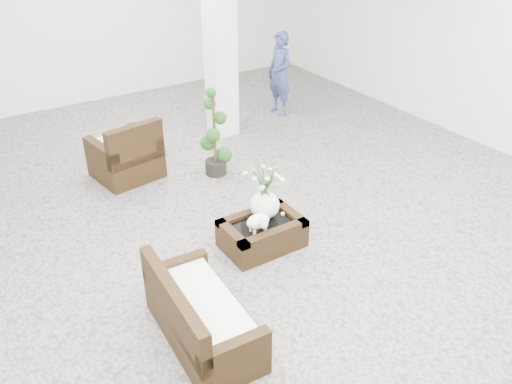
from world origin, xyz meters
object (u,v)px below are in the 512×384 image
armchair (124,148)px  topiary (214,133)px  loveseat (203,308)px  coffee_table (262,235)px

armchair → topiary: (1.11, -0.62, 0.20)m
loveseat → armchair: bearing=-6.3°
coffee_table → loveseat: loveseat is taller
coffee_table → armchair: 2.59m
loveseat → topiary: (1.66, 2.78, 0.28)m
topiary → loveseat: bearing=-120.9°
armchair → loveseat: bearing=71.5°
coffee_table → loveseat: size_ratio=0.67×
coffee_table → topiary: size_ratio=0.70×
armchair → topiary: 1.29m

